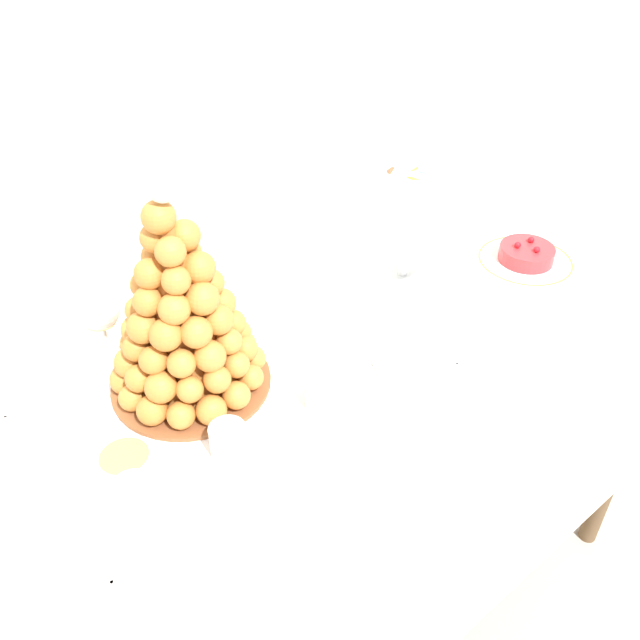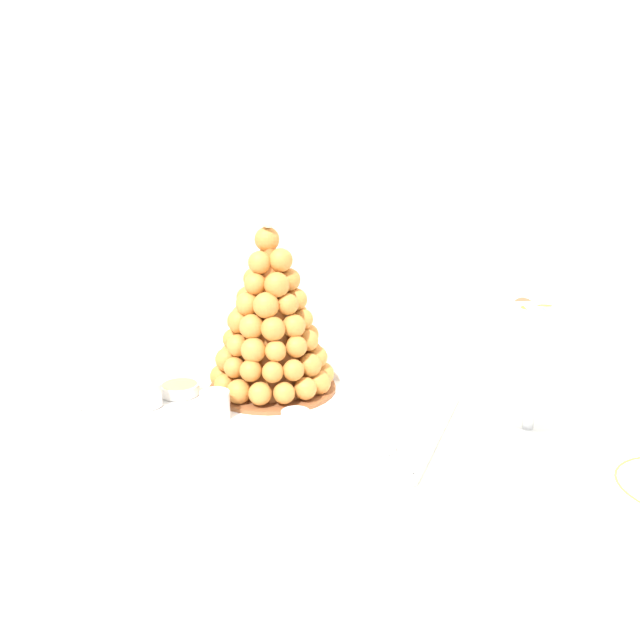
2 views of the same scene
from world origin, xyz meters
TOP-DOWN VIEW (x-y plane):
  - backdrop_wall at (0.00, 0.81)m, footprint 4.80×0.10m
  - buffet_table at (0.00, 0.00)m, footprint 1.31×0.90m
  - serving_tray at (-0.24, -0.02)m, footprint 0.65×0.38m
  - croquembouche at (-0.28, 0.06)m, footprint 0.27×0.27m
  - dessert_cup_left at (-0.47, -0.11)m, footprint 0.05×0.05m
  - dessert_cup_mid_left at (-0.32, -0.11)m, footprint 0.06×0.06m
  - dessert_cup_centre at (-0.15, -0.12)m, footprint 0.05×0.05m
  - dessert_cup_mid_right at (0.01, -0.12)m, footprint 0.05×0.05m
  - creme_brulee_ramekin at (-0.45, -0.03)m, footprint 0.08×0.08m
  - macaron_goblet at (0.23, 0.07)m, footprint 0.12×0.12m
  - wine_glass at (-0.36, 0.22)m, footprint 0.07×0.07m

SIDE VIEW (x-z plane):
  - buffet_table at x=0.00m, z-range 0.28..1.01m
  - serving_tray at x=-0.24m, z-range 0.73..0.76m
  - creme_brulee_ramekin at x=-0.45m, z-range 0.75..0.77m
  - dessert_cup_mid_right at x=0.01m, z-range 0.74..0.79m
  - dessert_cup_centre at x=-0.15m, z-range 0.74..0.79m
  - dessert_cup_left at x=-0.47m, z-range 0.74..0.79m
  - dessert_cup_mid_left at x=-0.32m, z-range 0.74..0.80m
  - wine_glass at x=-0.36m, z-range 0.77..0.91m
  - macaron_goblet at x=0.23m, z-range 0.76..1.01m
  - croquembouche at x=-0.28m, z-range 0.70..1.09m
  - backdrop_wall at x=0.00m, z-range 0.00..2.50m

